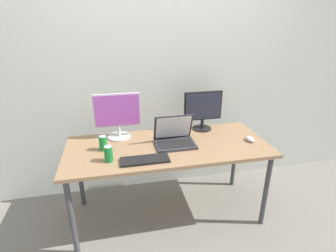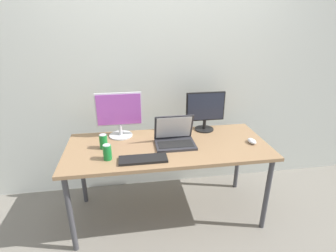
{
  "view_description": "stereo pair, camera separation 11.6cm",
  "coord_description": "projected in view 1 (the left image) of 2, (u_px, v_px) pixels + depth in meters",
  "views": [
    {
      "loc": [
        -0.43,
        -2.0,
        1.76
      ],
      "look_at": [
        0.0,
        0.0,
        0.92
      ],
      "focal_mm": 28.0,
      "sensor_mm": 36.0,
      "label": 1
    },
    {
      "loc": [
        -0.32,
        -2.03,
        1.76
      ],
      "look_at": [
        0.0,
        0.0,
        0.92
      ],
      "focal_mm": 28.0,
      "sensor_mm": 36.0,
      "label": 2
    }
  ],
  "objects": [
    {
      "name": "laptop_silver",
      "position": [
        174.0,
        137.0,
        2.29
      ],
      "size": [
        0.34,
        0.26,
        0.26
      ],
      "color": "#2D2D33",
      "rests_on": "work_desk"
    },
    {
      "name": "soda_can_near_keyboard",
      "position": [
        108.0,
        154.0,
        2.01
      ],
      "size": [
        0.07,
        0.07,
        0.13
      ],
      "color": "#197F33",
      "rests_on": "work_desk"
    },
    {
      "name": "work_desk",
      "position": [
        168.0,
        151.0,
        2.31
      ],
      "size": [
        1.75,
        0.75,
        0.74
      ],
      "color": "#424247",
      "rests_on": "ground"
    },
    {
      "name": "ground_plane",
      "position": [
        168.0,
        213.0,
        2.57
      ],
      "size": [
        16.0,
        16.0,
        0.0
      ],
      "primitive_type": "plane",
      "color": "gray"
    },
    {
      "name": "mouse_by_keyboard",
      "position": [
        250.0,
        139.0,
        2.35
      ],
      "size": [
        0.07,
        0.11,
        0.04
      ],
      "primitive_type": "ellipsoid",
      "rotation": [
        0.0,
        0.0,
        0.09
      ],
      "color": "silver",
      "rests_on": "work_desk"
    },
    {
      "name": "wall_back",
      "position": [
        156.0,
        69.0,
        2.61
      ],
      "size": [
        7.0,
        0.08,
        2.6
      ],
      "primitive_type": "cube",
      "color": "silver",
      "rests_on": "ground"
    },
    {
      "name": "monitor_left",
      "position": [
        118.0,
        115.0,
        2.36
      ],
      "size": [
        0.42,
        0.22,
        0.42
      ],
      "color": "silver",
      "rests_on": "work_desk"
    },
    {
      "name": "soda_can_by_laptop",
      "position": [
        103.0,
        143.0,
        2.18
      ],
      "size": [
        0.07,
        0.07,
        0.13
      ],
      "color": "#197F33",
      "rests_on": "work_desk"
    },
    {
      "name": "keyboard_main",
      "position": [
        145.0,
        160.0,
        2.02
      ],
      "size": [
        0.38,
        0.14,
        0.02
      ],
      "primitive_type": "cube",
      "rotation": [
        0.0,
        0.0,
        0.0
      ],
      "color": "black",
      "rests_on": "work_desk"
    },
    {
      "name": "monitor_center",
      "position": [
        203.0,
        109.0,
        2.54
      ],
      "size": [
        0.38,
        0.19,
        0.38
      ],
      "color": "black",
      "rests_on": "work_desk"
    }
  ]
}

